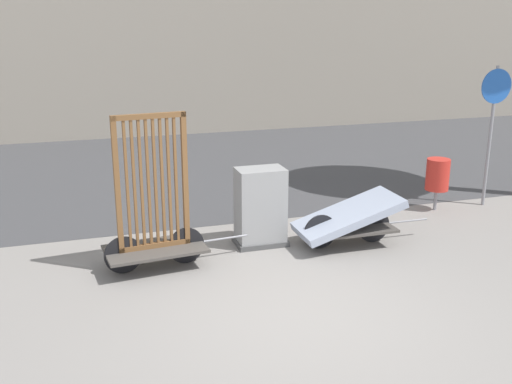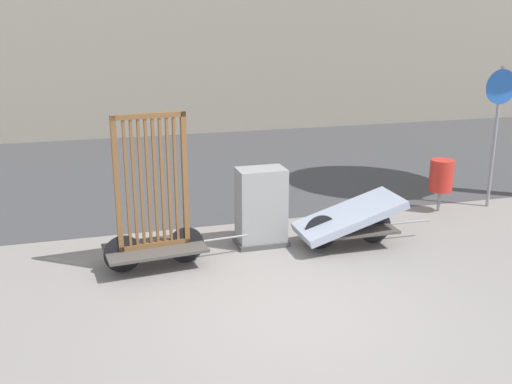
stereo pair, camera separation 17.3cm
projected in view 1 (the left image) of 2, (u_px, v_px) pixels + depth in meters
The scene contains 7 objects.
ground_plane at pixel (303, 313), 7.15m from camera, with size 60.00×60.00×0.00m, color gray.
road_strip at pixel (185, 168), 13.98m from camera, with size 56.00×8.22×0.01m.
bike_cart_with_bedframe at pixel (154, 219), 8.25m from camera, with size 2.11×0.92×2.19m.
bike_cart_with_mattress at pixel (348, 219), 9.18m from camera, with size 2.18×0.87×0.78m.
utility_cabinet at pixel (260, 209), 9.18m from camera, with size 0.79×0.54×1.21m.
trash_bin at pixel (438, 175), 10.79m from camera, with size 0.42×0.42×0.96m.
sign_post at pixel (493, 115), 10.78m from camera, with size 0.62×0.06×2.57m.
Camera 1 is at (-2.45, -5.99, 3.41)m, focal length 42.00 mm.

